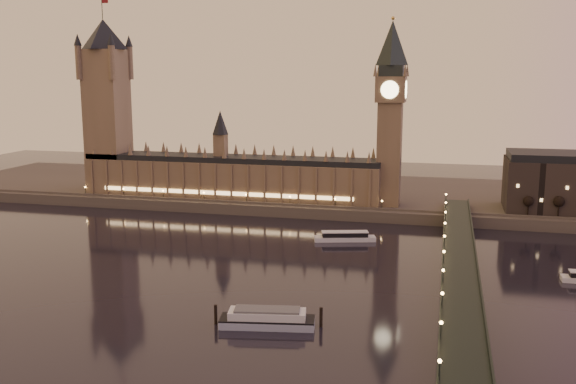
% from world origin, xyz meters
% --- Properties ---
extents(ground, '(700.00, 700.00, 0.00)m').
position_xyz_m(ground, '(0.00, 0.00, 0.00)').
color(ground, black).
rests_on(ground, ground).
extents(far_embankment, '(560.00, 130.00, 6.00)m').
position_xyz_m(far_embankment, '(30.00, 165.00, 3.00)').
color(far_embankment, '#423D35').
rests_on(far_embankment, ground).
extents(palace_of_westminster, '(180.00, 26.62, 52.00)m').
position_xyz_m(palace_of_westminster, '(-40.12, 120.99, 21.71)').
color(palace_of_westminster, brown).
rests_on(palace_of_westminster, ground).
extents(victoria_tower, '(31.68, 31.68, 118.00)m').
position_xyz_m(victoria_tower, '(-120.00, 121.00, 65.79)').
color(victoria_tower, brown).
rests_on(victoria_tower, ground).
extents(big_ben, '(17.68, 17.68, 104.00)m').
position_xyz_m(big_ben, '(53.99, 120.99, 63.95)').
color(big_ben, brown).
rests_on(big_ben, ground).
extents(westminster_bridge, '(13.20, 260.00, 15.30)m').
position_xyz_m(westminster_bridge, '(91.61, 0.00, 5.52)').
color(westminster_bridge, black).
rests_on(westminster_bridge, ground).
extents(bare_tree_0, '(5.37, 5.37, 10.93)m').
position_xyz_m(bare_tree_0, '(127.13, 109.00, 14.14)').
color(bare_tree_0, black).
rests_on(bare_tree_0, ground).
extents(bare_tree_1, '(5.37, 5.37, 10.93)m').
position_xyz_m(bare_tree_1, '(141.44, 109.00, 14.14)').
color(bare_tree_1, black).
rests_on(bare_tree_1, ground).
extents(cruise_boat_a, '(29.96, 14.12, 4.69)m').
position_xyz_m(cruise_boat_a, '(39.39, 58.55, 2.07)').
color(cruise_boat_a, silver).
rests_on(cruise_boat_a, ground).
extents(moored_barge, '(34.33, 13.53, 6.39)m').
position_xyz_m(moored_barge, '(32.31, -53.44, 2.70)').
color(moored_barge, '#99A7C3').
rests_on(moored_barge, ground).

